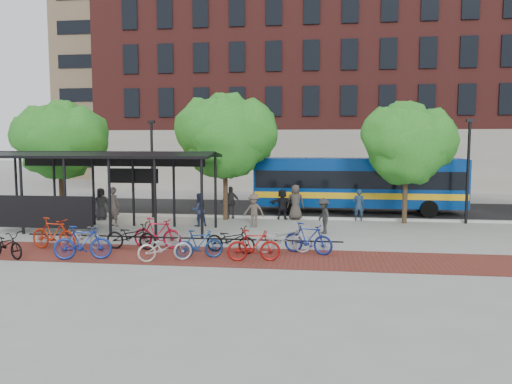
# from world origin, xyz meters

# --- Properties ---
(ground) EXTENTS (160.00, 160.00, 0.00)m
(ground) POSITION_xyz_m (0.00, 0.00, 0.00)
(ground) COLOR #9E9E99
(ground) RESTS_ON ground
(asphalt_street) EXTENTS (160.00, 8.00, 0.01)m
(asphalt_street) POSITION_xyz_m (0.00, 8.00, 0.01)
(asphalt_street) COLOR black
(asphalt_street) RESTS_ON ground
(curb) EXTENTS (160.00, 0.25, 0.12)m
(curb) POSITION_xyz_m (0.00, 4.00, 0.06)
(curb) COLOR #B7B7B2
(curb) RESTS_ON ground
(brick_strip) EXTENTS (24.00, 3.00, 0.01)m
(brick_strip) POSITION_xyz_m (-2.00, -5.00, 0.00)
(brick_strip) COLOR maroon
(brick_strip) RESTS_ON ground
(bike_rack_rail) EXTENTS (12.00, 0.05, 0.95)m
(bike_rack_rail) POSITION_xyz_m (-3.30, -4.10, 0.00)
(bike_rack_rail) COLOR black
(bike_rack_rail) RESTS_ON ground
(building_brick) EXTENTS (55.00, 14.00, 20.00)m
(building_brick) POSITION_xyz_m (10.00, 26.00, 10.00)
(building_brick) COLOR maroon
(building_brick) RESTS_ON ground
(building_tower) EXTENTS (22.00, 22.00, 30.00)m
(building_tower) POSITION_xyz_m (-16.00, 40.00, 15.00)
(building_tower) COLOR #7A664C
(building_tower) RESTS_ON ground
(bus_shelter) EXTENTS (10.60, 3.07, 3.60)m
(bus_shelter) POSITION_xyz_m (-8.13, -0.48, 3.00)
(bus_shelter) COLOR black
(bus_shelter) RESTS_ON ground
(tree_a) EXTENTS (4.90, 4.00, 6.18)m
(tree_a) POSITION_xyz_m (-11.91, 3.35, 4.24)
(tree_a) COLOR #382619
(tree_a) RESTS_ON ground
(tree_b) EXTENTS (5.15, 4.20, 6.47)m
(tree_b) POSITION_xyz_m (-2.90, 3.35, 4.46)
(tree_b) COLOR #382619
(tree_b) RESTS_ON ground
(tree_c) EXTENTS (4.66, 3.80, 5.92)m
(tree_c) POSITION_xyz_m (6.09, 3.35, 4.05)
(tree_c) COLOR #382619
(tree_c) RESTS_ON ground
(lamp_post_left) EXTENTS (0.35, 0.20, 5.12)m
(lamp_post_left) POSITION_xyz_m (-7.00, 3.60, 2.75)
(lamp_post_left) COLOR black
(lamp_post_left) RESTS_ON ground
(lamp_post_right) EXTENTS (0.35, 0.20, 5.12)m
(lamp_post_right) POSITION_xyz_m (9.00, 3.60, 2.75)
(lamp_post_right) COLOR black
(lamp_post_right) RESTS_ON ground
(bus) EXTENTS (11.54, 2.88, 3.11)m
(bus) POSITION_xyz_m (3.93, 6.65, 1.78)
(bus) COLOR navy
(bus) RESTS_ON ground
(bike_0) EXTENTS (1.90, 1.31, 0.95)m
(bike_0) POSITION_xyz_m (-8.92, -6.11, 0.47)
(bike_0) COLOR black
(bike_0) RESTS_ON ground
(bike_1) EXTENTS (2.10, 1.02, 1.21)m
(bike_1) POSITION_xyz_m (-7.96, -4.71, 0.61)
(bike_1) COLOR #A0270E
(bike_1) RESTS_ON ground
(bike_2) EXTENTS (1.78, 1.05, 0.88)m
(bike_2) POSITION_xyz_m (-6.99, -4.24, 0.44)
(bike_2) COLOR #9E9EA1
(bike_2) RESTS_ON ground
(bike_3) EXTENTS (2.03, 1.01, 1.18)m
(bike_3) POSITION_xyz_m (-6.15, -6.05, 0.59)
(bike_3) COLOR navy
(bike_3) RESTS_ON ground
(bike_4) EXTENTS (2.00, 0.79, 1.03)m
(bike_4) POSITION_xyz_m (-5.12, -4.28, 0.52)
(bike_4) COLOR black
(bike_4) RESTS_ON ground
(bike_5) EXTENTS (1.97, 0.74, 1.16)m
(bike_5) POSITION_xyz_m (-4.22, -3.94, 0.58)
(bike_5) COLOR maroon
(bike_5) RESTS_ON ground
(bike_6) EXTENTS (1.92, 1.29, 0.95)m
(bike_6) POSITION_xyz_m (-3.32, -5.87, 0.48)
(bike_6) COLOR #B6B6B8
(bike_6) RESTS_ON ground
(bike_7) EXTENTS (1.73, 1.11, 1.01)m
(bike_7) POSITION_xyz_m (-2.25, -5.39, 0.50)
(bike_7) COLOR navy
(bike_7) RESTS_ON ground
(bike_8) EXTENTS (1.97, 1.00, 0.99)m
(bike_8) POSITION_xyz_m (-1.34, -4.37, 0.49)
(bike_8) COLOR black
(bike_8) RESTS_ON ground
(bike_9) EXTENTS (1.85, 0.78, 1.08)m
(bike_9) POSITION_xyz_m (-0.34, -5.51, 0.54)
(bike_9) COLOR maroon
(bike_9) RESTS_ON ground
(bike_10) EXTENTS (2.18, 1.14, 1.09)m
(bike_10) POSITION_xyz_m (0.58, -4.14, 0.54)
(bike_10) COLOR #959597
(bike_10) RESTS_ON ground
(bike_11) EXTENTS (1.92, 1.13, 1.11)m
(bike_11) POSITION_xyz_m (1.45, -4.16, 0.56)
(bike_11) COLOR navy
(bike_11) RESTS_ON ground
(pedestrian_0) EXTENTS (0.96, 0.91, 1.65)m
(pedestrian_0) POSITION_xyz_m (-9.38, 2.44, 0.82)
(pedestrian_0) COLOR black
(pedestrian_0) RESTS_ON ground
(pedestrian_1) EXTENTS (0.81, 0.69, 1.88)m
(pedestrian_1) POSITION_xyz_m (-7.90, 0.62, 0.94)
(pedestrian_1) COLOR #483E39
(pedestrian_1) RESTS_ON ground
(pedestrian_2) EXTENTS (0.97, 0.93, 1.58)m
(pedestrian_2) POSITION_xyz_m (-3.88, 1.14, 0.79)
(pedestrian_2) COLOR #212D4E
(pedestrian_2) RESTS_ON ground
(pedestrian_3) EXTENTS (1.12, 0.79, 1.58)m
(pedestrian_3) POSITION_xyz_m (-1.24, 1.18, 0.79)
(pedestrian_3) COLOR brown
(pedestrian_3) RESTS_ON ground
(pedestrian_4) EXTENTS (1.03, 0.52, 1.69)m
(pedestrian_4) POSITION_xyz_m (-2.83, 3.80, 0.85)
(pedestrian_4) COLOR #2B2B2B
(pedestrian_4) RESTS_ON ground
(pedestrian_5) EXTENTS (1.51, 0.61, 1.58)m
(pedestrian_5) POSITION_xyz_m (-0.10, 3.80, 0.79)
(pedestrian_5) COLOR black
(pedestrian_5) RESTS_ON ground
(pedestrian_6) EXTENTS (0.92, 0.63, 1.82)m
(pedestrian_6) POSITION_xyz_m (0.59, 3.80, 0.91)
(pedestrian_6) COLOR #3D3631
(pedestrian_6) RESTS_ON ground
(pedestrian_7) EXTENTS (0.62, 0.43, 1.62)m
(pedestrian_7) POSITION_xyz_m (3.81, 3.80, 0.81)
(pedestrian_7) COLOR #21354D
(pedestrian_7) RESTS_ON ground
(pedestrian_9) EXTENTS (0.86, 1.14, 1.57)m
(pedestrian_9) POSITION_xyz_m (2.01, -0.07, 0.78)
(pedestrian_9) COLOR #282828
(pedestrian_9) RESTS_ON ground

